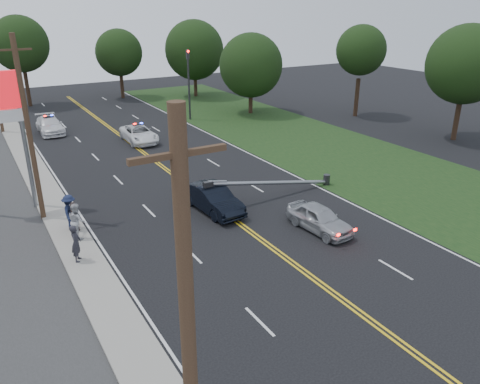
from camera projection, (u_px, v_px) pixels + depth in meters
ground at (304, 272)px, 21.24m from camera, size 120.00×120.00×0.00m
sidewalk at (66, 228)px, 25.23m from camera, size 1.80×70.00×0.12m
grass_verge at (364, 163)px, 35.59m from camera, size 12.00×80.00×0.01m
centerline_yellow at (205, 198)px, 29.21m from camera, size 0.36×80.00×0.00m
traffic_signal at (189, 79)px, 47.51m from camera, size 0.28×0.41×7.05m
fallen_streetlight at (279, 182)px, 29.26m from camera, size 9.36×0.44×1.91m
utility_pole_near at (190, 368)px, 8.61m from camera, size 1.60×0.28×10.00m
utility_pole_mid at (29, 131)px, 24.56m from camera, size 1.60×0.28×10.00m
tree_6 at (20, 44)px, 52.85m from camera, size 6.30×6.30×10.21m
tree_7 at (119, 53)px, 58.13m from camera, size 5.73×5.73×8.50m
tree_8 at (194, 50)px, 59.34m from camera, size 7.44×7.44×9.54m
tree_9 at (251, 65)px, 50.05m from camera, size 6.79×6.79×8.54m
tree_12 at (466, 65)px, 39.37m from camera, size 6.65×6.65×9.87m
tree_13 at (361, 50)px, 48.06m from camera, size 5.11×5.11×9.41m
crashed_sedan at (213, 199)px, 27.17m from camera, size 2.02×4.80×1.54m
waiting_sedan at (319, 218)px, 24.88m from camera, size 1.91×4.16×1.38m
emergency_a at (139, 134)px, 40.89m from camera, size 2.41×5.09×1.40m
emergency_b at (50, 125)px, 43.69m from camera, size 2.16×5.16×1.49m
bystander_a at (76, 243)px, 21.60m from camera, size 0.66×0.78×1.81m
bystander_b at (77, 221)px, 23.76m from camera, size 0.81×0.98×1.87m
bystander_c at (70, 212)px, 24.75m from camera, size 1.06×1.39×1.90m
bystander_d at (74, 216)px, 24.54m from camera, size 0.48×0.98×1.62m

